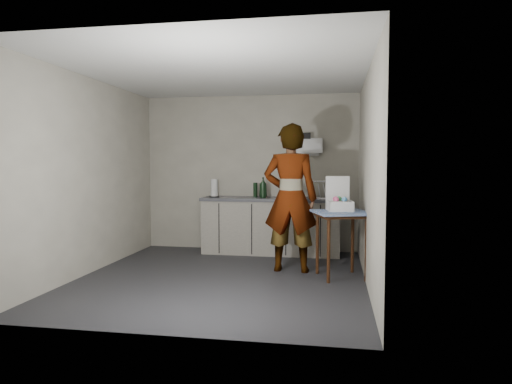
% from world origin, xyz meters
% --- Properties ---
extents(ground, '(4.00, 4.00, 0.00)m').
position_xyz_m(ground, '(0.00, 0.00, 0.00)').
color(ground, '#242428').
rests_on(ground, ground).
extents(wall_back, '(3.60, 0.02, 2.60)m').
position_xyz_m(wall_back, '(0.00, 1.99, 1.30)').
color(wall_back, '#B1AB9A').
rests_on(wall_back, ground).
extents(wall_right, '(0.02, 4.00, 2.60)m').
position_xyz_m(wall_right, '(1.79, 0.00, 1.30)').
color(wall_right, '#B1AB9A').
rests_on(wall_right, ground).
extents(wall_left, '(0.02, 4.00, 2.60)m').
position_xyz_m(wall_left, '(-1.79, 0.00, 1.30)').
color(wall_left, '#B1AB9A').
rests_on(wall_left, ground).
extents(ceiling, '(3.60, 4.00, 0.01)m').
position_xyz_m(ceiling, '(0.00, 0.00, 2.60)').
color(ceiling, white).
rests_on(ceiling, wall_back).
extents(kitchen_counter, '(2.24, 0.62, 0.91)m').
position_xyz_m(kitchen_counter, '(0.40, 1.70, 0.43)').
color(kitchen_counter, black).
rests_on(kitchen_counter, ground).
extents(wall_shelf, '(0.42, 0.18, 0.37)m').
position_xyz_m(wall_shelf, '(1.00, 1.92, 1.75)').
color(wall_shelf, white).
rests_on(wall_shelf, ground).
extents(side_table, '(0.83, 0.83, 0.85)m').
position_xyz_m(side_table, '(1.50, 0.28, 0.74)').
color(side_table, '#3C1B0D').
rests_on(side_table, ground).
extents(standing_man, '(0.73, 0.49, 1.99)m').
position_xyz_m(standing_man, '(0.82, 0.52, 1.00)').
color(standing_man, '#B2A593').
rests_on(standing_man, ground).
extents(soap_bottle, '(0.14, 0.14, 0.33)m').
position_xyz_m(soap_bottle, '(0.27, 1.65, 1.08)').
color(soap_bottle, black).
rests_on(soap_bottle, kitchen_counter).
extents(soda_can, '(0.06, 0.06, 0.12)m').
position_xyz_m(soda_can, '(0.29, 1.76, 0.97)').
color(soda_can, '#B71229').
rests_on(soda_can, kitchen_counter).
extents(dark_bottle, '(0.07, 0.07, 0.24)m').
position_xyz_m(dark_bottle, '(0.13, 1.75, 1.03)').
color(dark_bottle, black).
rests_on(dark_bottle, kitchen_counter).
extents(paper_towel, '(0.17, 0.17, 0.30)m').
position_xyz_m(paper_towel, '(-0.54, 1.65, 1.05)').
color(paper_towel, black).
rests_on(paper_towel, kitchen_counter).
extents(dish_rack, '(0.40, 0.30, 0.28)m').
position_xyz_m(dish_rack, '(1.18, 1.72, 0.97)').
color(dish_rack, silver).
rests_on(dish_rack, kitchen_counter).
extents(bakery_box, '(0.37, 0.37, 0.44)m').
position_xyz_m(bakery_box, '(1.47, 0.36, 0.95)').
color(bakery_box, white).
rests_on(bakery_box, side_table).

